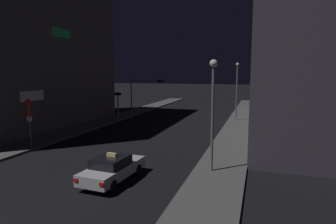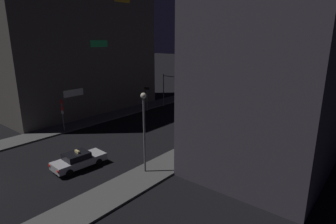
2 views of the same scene
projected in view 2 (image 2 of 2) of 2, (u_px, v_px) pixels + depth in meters
sidewalk_left at (150, 105)px, 44.75m from camera, size 3.09×59.85×0.18m
sidewalk_right at (241, 124)px, 34.97m from camera, size 3.09×59.85×0.18m
building_facade_left at (74, 37)px, 40.25m from camera, size 11.71×22.39×21.77m
building_facade_right at (305, 61)px, 29.17m from camera, size 9.86×32.72×16.81m
taxi at (79, 160)px, 23.15m from camera, size 2.11×4.56×1.62m
traffic_light_overhead at (172, 84)px, 42.56m from camera, size 4.61×0.42×5.22m
traffic_light_left_kerb at (147, 94)px, 41.04m from camera, size 0.80×0.42×3.71m
sign_pole_left at (62, 112)px, 31.58m from camera, size 0.64×0.10×3.78m
street_lamp_near_block at (144, 121)px, 21.27m from camera, size 0.46×0.46×6.56m
street_lamp_far_block at (247, 88)px, 36.03m from camera, size 0.39×0.39×7.01m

